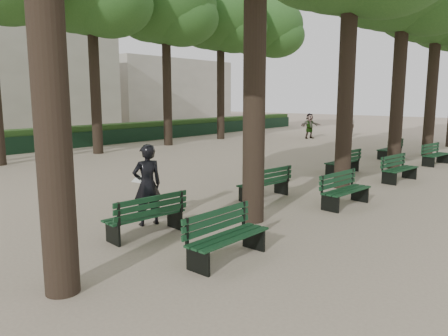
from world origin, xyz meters
The scene contains 18 objects.
ground centered at (0.00, 0.00, 0.00)m, with size 120.00×120.00×0.00m, color tan.
tree_far_3 centered at (-12.00, 13.00, 8.14)m, with size 6.00×6.00×10.45m.
tree_far_4 centered at (-12.00, 18.00, 8.14)m, with size 6.00×6.00×10.45m.
tree_far_5 centered at (-12.00, 23.00, 8.14)m, with size 6.00×6.00×10.45m.
bench_left_0 centered at (0.37, 0.62, 0.27)m, with size 0.79×1.86×0.92m.
bench_left_1 centered at (0.37, 5.14, 0.27)m, with size 0.80×1.86×0.92m.
bench_left_2 centered at (0.37, 10.55, 0.27)m, with size 0.75×1.85×0.92m.
bench_left_3 centered at (0.37, 15.86, 0.27)m, with size 0.69×1.83×0.92m.
bench_right_0 centered at (2.63, 0.64, 0.27)m, with size 0.63×1.82×0.92m.
bench_right_1 centered at (2.63, 5.75, 0.27)m, with size 0.75×1.85×0.92m.
bench_right_2 centered at (2.63, 10.25, 0.27)m, with size 0.79×1.86×0.92m.
bench_right_3 centered at (2.63, 15.06, 0.27)m, with size 0.81×1.86×0.92m.
man_with_map centered at (-0.21, 1.20, 0.95)m, with size 0.74×0.84×1.90m.
pedestrian_a centered at (-5.71, 25.15, 0.87)m, with size 0.84×0.35×1.73m, color #262628.
pedestrian_e centered at (-7.40, 22.22, 0.88)m, with size 1.63×0.35×1.76m, color #262628.
fence centered at (-15.00, 11.00, 0.45)m, with size 0.08×42.00×0.90m, color black.
hedge centered at (-15.70, 11.00, 0.60)m, with size 1.20×42.00×1.20m, color #214417.
building_far centered at (-33.00, 30.00, 3.50)m, with size 12.00×16.00×7.00m, color #B7B2A3.
Camera 1 is at (7.41, -5.30, 2.99)m, focal length 35.00 mm.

